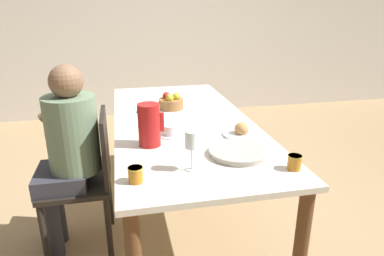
# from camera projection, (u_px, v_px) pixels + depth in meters

# --- Properties ---
(ground_plane) EXTENTS (20.00, 20.00, 0.00)m
(ground_plane) POSITION_uv_depth(u_px,v_px,m) (184.00, 214.00, 2.59)
(ground_plane) COLOR tan
(wall_back) EXTENTS (10.00, 0.06, 2.60)m
(wall_back) POSITION_uv_depth(u_px,v_px,m) (146.00, 20.00, 4.60)
(wall_back) COLOR silver
(wall_back) RESTS_ON ground_plane
(dining_table) EXTENTS (0.91, 2.05, 0.76)m
(dining_table) POSITION_uv_depth(u_px,v_px,m) (183.00, 132.00, 2.37)
(dining_table) COLOR silver
(dining_table) RESTS_ON ground_plane
(chair_person_side) EXTENTS (0.42, 0.42, 0.89)m
(chair_person_side) POSITION_uv_depth(u_px,v_px,m) (87.00, 177.00, 2.13)
(chair_person_side) COLOR black
(chair_person_side) RESTS_ON ground_plane
(person_seated) EXTENTS (0.39, 0.41, 1.19)m
(person_seated) POSITION_uv_depth(u_px,v_px,m) (68.00, 146.00, 2.03)
(person_seated) COLOR #33333D
(person_seated) RESTS_ON ground_plane
(red_pitcher) EXTENTS (0.15, 0.12, 0.24)m
(red_pitcher) POSITION_uv_depth(u_px,v_px,m) (149.00, 125.00, 1.88)
(red_pitcher) COLOR red
(red_pitcher) RESTS_ON dining_table
(wine_glass_water) EXTENTS (0.06, 0.06, 0.19)m
(wine_glass_water) POSITION_uv_depth(u_px,v_px,m) (192.00, 142.00, 1.58)
(wine_glass_water) COLOR white
(wine_glass_water) RESTS_ON dining_table
(teacup_near_person) EXTENTS (0.15, 0.15, 0.07)m
(teacup_near_person) POSITION_uv_depth(u_px,v_px,m) (171.00, 131.00, 2.05)
(teacup_near_person) COLOR silver
(teacup_near_person) RESTS_ON dining_table
(serving_tray) EXTENTS (0.31, 0.31, 0.03)m
(serving_tray) POSITION_uv_depth(u_px,v_px,m) (238.00, 152.00, 1.79)
(serving_tray) COLOR #B7B2A8
(serving_tray) RESTS_ON dining_table
(bread_plate) EXTENTS (0.23, 0.23, 0.08)m
(bread_plate) POSITION_uv_depth(u_px,v_px,m) (241.00, 132.00, 2.05)
(bread_plate) COLOR silver
(bread_plate) RESTS_ON dining_table
(jam_jar_amber) EXTENTS (0.07, 0.07, 0.07)m
(jam_jar_amber) POSITION_uv_depth(u_px,v_px,m) (135.00, 174.00, 1.50)
(jam_jar_amber) COLOR #C67A1E
(jam_jar_amber) RESTS_ON dining_table
(jam_jar_red) EXTENTS (0.07, 0.07, 0.07)m
(jam_jar_red) POSITION_uv_depth(u_px,v_px,m) (294.00, 162.00, 1.62)
(jam_jar_red) COLOR #C67A1E
(jam_jar_red) RESTS_ON dining_table
(fruit_bowl) EXTENTS (0.19, 0.19, 0.12)m
(fruit_bowl) POSITION_uv_depth(u_px,v_px,m) (171.00, 102.00, 2.57)
(fruit_bowl) COLOR #9E6B3D
(fruit_bowl) RESTS_ON dining_table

